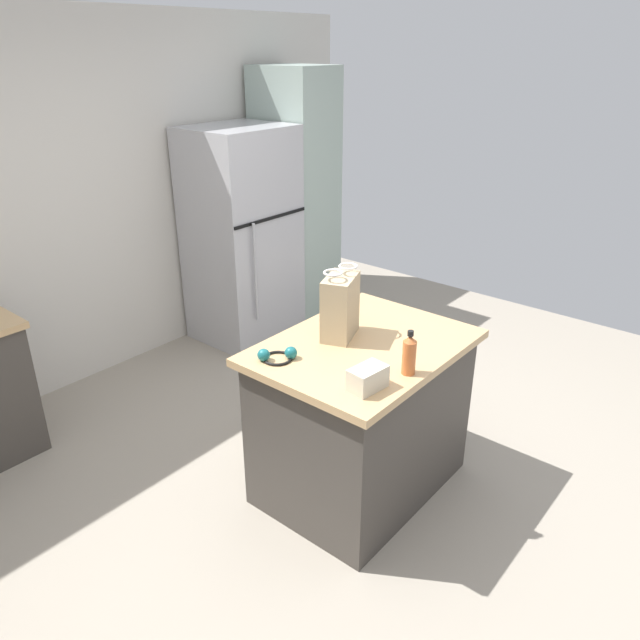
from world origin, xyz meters
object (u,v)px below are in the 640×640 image
(refrigerator, at_px, (242,236))
(small_box, at_px, (368,378))
(shopping_bag, at_px, (340,306))
(kitchen_island, at_px, (361,417))
(ear_defenders, at_px, (277,355))
(tall_cabinet, at_px, (296,197))
(bottle, at_px, (409,355))

(refrigerator, xyz_separation_m, small_box, (-1.37, -2.27, 0.08))
(shopping_bag, bearing_deg, kitchen_island, -87.72)
(ear_defenders, bearing_deg, tall_cabinet, 39.82)
(bottle, bearing_deg, refrigerator, 64.09)
(ear_defenders, bearing_deg, shopping_bag, -10.09)
(small_box, height_order, bottle, bottle)
(tall_cabinet, distance_m, small_box, 3.06)
(kitchen_island, height_order, shopping_bag, shopping_bag)
(tall_cabinet, xyz_separation_m, small_box, (-2.05, -2.27, -0.13))
(shopping_bag, xyz_separation_m, ear_defenders, (-0.41, 0.07, -0.15))
(kitchen_island, xyz_separation_m, tall_cabinet, (1.70, 1.99, 0.64))
(bottle, bearing_deg, kitchen_island, 71.02)
(tall_cabinet, height_order, bottle, tall_cabinet)
(small_box, relative_size, bottle, 0.79)
(tall_cabinet, relative_size, ear_defenders, 10.38)
(kitchen_island, xyz_separation_m, small_box, (-0.36, -0.28, 0.51))
(small_box, distance_m, bottle, 0.25)
(tall_cabinet, bearing_deg, refrigerator, -179.98)
(kitchen_island, xyz_separation_m, shopping_bag, (-0.01, 0.16, 0.63))
(kitchen_island, xyz_separation_m, refrigerator, (1.02, 1.99, 0.43))
(tall_cabinet, xyz_separation_m, bottle, (-1.81, -2.34, -0.08))
(bottle, bearing_deg, ear_defenders, 117.39)
(kitchen_island, bearing_deg, bottle, -108.98)
(kitchen_island, bearing_deg, small_box, -142.12)
(kitchen_island, relative_size, small_box, 6.48)
(kitchen_island, height_order, ear_defenders, ear_defenders)
(refrigerator, relative_size, shopping_bag, 4.60)
(tall_cabinet, bearing_deg, ear_defenders, -140.18)
(bottle, bearing_deg, tall_cabinet, 52.17)
(kitchen_island, xyz_separation_m, ear_defenders, (-0.42, 0.23, 0.48))
(shopping_bag, bearing_deg, bottle, -102.65)
(kitchen_island, height_order, bottle, bottle)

